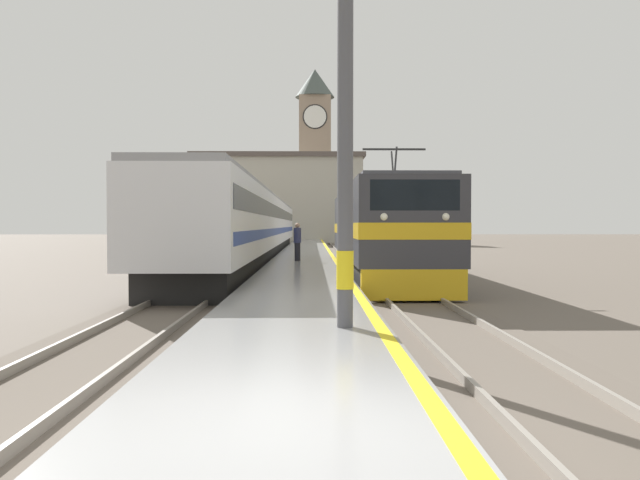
{
  "coord_description": "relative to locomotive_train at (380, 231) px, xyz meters",
  "views": [
    {
      "loc": [
        0.32,
        -5.31,
        2.05
      ],
      "look_at": [
        0.71,
        23.41,
        1.35
      ],
      "focal_mm": 35.0,
      "sensor_mm": 36.0,
      "label": 1
    }
  ],
  "objects": [
    {
      "name": "ground_plane",
      "position": [
        -2.98,
        11.12,
        -1.82
      ],
      "size": [
        200.0,
        200.0,
        0.0
      ],
      "primitive_type": "plane",
      "color": "#60564C"
    },
    {
      "name": "platform",
      "position": [
        -2.98,
        6.12,
        -1.59
      ],
      "size": [
        3.1,
        140.0,
        0.45
      ],
      "color": "#999999",
      "rests_on": "ground"
    },
    {
      "name": "rail_track_near",
      "position": [
        0.0,
        6.12,
        -1.79
      ],
      "size": [
        2.83,
        140.0,
        0.16
      ],
      "color": "#60564C",
      "rests_on": "ground"
    },
    {
      "name": "rail_track_far",
      "position": [
        -6.01,
        6.12,
        -1.79
      ],
      "size": [
        2.84,
        140.0,
        0.16
      ],
      "color": "#60564C",
      "rests_on": "ground"
    },
    {
      "name": "locomotive_train",
      "position": [
        0.0,
        0.0,
        0.0
      ],
      "size": [
        2.92,
        16.57,
        4.52
      ],
      "color": "black",
      "rests_on": "ground"
    },
    {
      "name": "passenger_train",
      "position": [
        -6.01,
        14.1,
        0.21
      ],
      "size": [
        2.92,
        47.24,
        3.75
      ],
      "color": "black",
      "rests_on": "ground"
    },
    {
      "name": "catenary_mast",
      "position": [
        -2.06,
        -14.47,
        2.76
      ],
      "size": [
        2.44,
        0.27,
        8.29
      ],
      "color": "#4C4C51",
      "rests_on": "platform"
    },
    {
      "name": "person_on_platform",
      "position": [
        -3.29,
        3.57,
        -0.48
      ],
      "size": [
        0.34,
        0.34,
        1.69
      ],
      "color": "#23232D",
      "rests_on": "platform"
    },
    {
      "name": "clock_tower",
      "position": [
        -2.22,
        57.78,
        10.2
      ],
      "size": [
        5.11,
        5.11,
        22.43
      ],
      "color": "gray",
      "rests_on": "ground"
    },
    {
      "name": "station_building",
      "position": [
        -6.38,
        47.16,
        3.19
      ],
      "size": [
        19.19,
        8.61,
        9.96
      ],
      "color": "#B7B2A3",
      "rests_on": "ground"
    }
  ]
}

